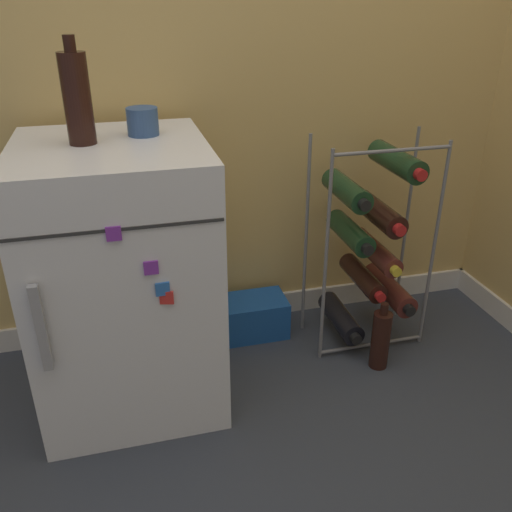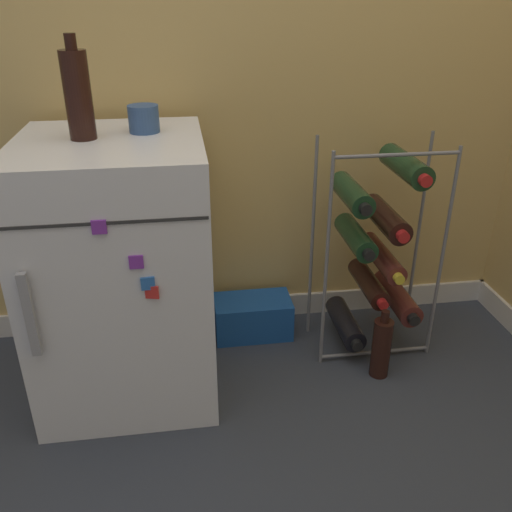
% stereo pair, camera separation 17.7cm
% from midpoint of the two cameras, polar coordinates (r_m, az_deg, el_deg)
% --- Properties ---
extents(ground_plane, '(14.00, 14.00, 0.00)m').
position_cam_midpoint_polar(ground_plane, '(1.79, 3.54, -15.61)').
color(ground_plane, '#333842').
extents(mini_fridge, '(0.53, 0.58, 0.82)m').
position_cam_midpoint_polar(mini_fridge, '(1.70, -11.00, -1.63)').
color(mini_fridge, white).
rests_on(mini_fridge, ground_plane).
extents(wine_rack, '(0.41, 0.31, 0.77)m').
position_cam_midpoint_polar(wine_rack, '(1.93, 15.02, 0.62)').
color(wine_rack, slate).
rests_on(wine_rack, ground_plane).
extents(soda_box, '(0.29, 0.16, 0.15)m').
position_cam_midpoint_polar(soda_box, '(2.07, 2.12, -6.47)').
color(soda_box, '#194C9E').
rests_on(soda_box, ground_plane).
extents(fridge_top_cup, '(0.09, 0.09, 0.08)m').
position_cam_midpoint_polar(fridge_top_cup, '(1.62, -8.62, 14.05)').
color(fridge_top_cup, '#335184').
rests_on(fridge_top_cup, mini_fridge).
extents(fridge_top_bottle, '(0.07, 0.07, 0.27)m').
position_cam_midpoint_polar(fridge_top_bottle, '(1.56, -15.09, 16.09)').
color(fridge_top_bottle, black).
rests_on(fridge_top_bottle, mini_fridge).
extents(loose_bottle_floor, '(0.06, 0.06, 0.25)m').
position_cam_midpoint_polar(loose_bottle_floor, '(1.91, 15.69, -9.33)').
color(loose_bottle_floor, black).
rests_on(loose_bottle_floor, ground_plane).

